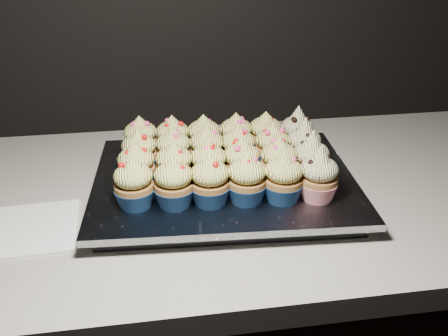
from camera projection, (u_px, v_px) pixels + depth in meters
name	position (u px, v px, depth m)	size (l,w,h in m)	color
worktop	(256.00, 194.00, 0.93)	(2.44, 0.64, 0.04)	beige
napkin	(29.00, 229.00, 0.79)	(0.15, 0.15, 0.00)	white
baking_tray	(224.00, 188.00, 0.89)	(0.42, 0.32, 0.02)	black
foil_lining	(224.00, 179.00, 0.88)	(0.45, 0.35, 0.01)	silver
cupcake_0	(134.00, 185.00, 0.77)	(0.06, 0.06, 0.08)	navy
cupcake_1	(174.00, 184.00, 0.77)	(0.06, 0.06, 0.08)	navy
cupcake_2	(210.00, 182.00, 0.78)	(0.06, 0.06, 0.08)	navy
cupcake_3	(247.00, 180.00, 0.78)	(0.06, 0.06, 0.08)	navy
cupcake_4	(283.00, 179.00, 0.79)	(0.06, 0.06, 0.08)	navy
cupcake_5	(319.00, 176.00, 0.79)	(0.06, 0.06, 0.10)	red
cupcake_6	(136.00, 168.00, 0.82)	(0.06, 0.06, 0.08)	navy
cupcake_7	(174.00, 167.00, 0.82)	(0.06, 0.06, 0.08)	navy
cupcake_8	(209.00, 165.00, 0.83)	(0.06, 0.06, 0.08)	navy
cupcake_9	(241.00, 163.00, 0.84)	(0.06, 0.06, 0.08)	navy
cupcake_10	(278.00, 162.00, 0.84)	(0.06, 0.06, 0.08)	navy
cupcake_11	(311.00, 160.00, 0.84)	(0.06, 0.06, 0.10)	red
cupcake_12	(139.00, 153.00, 0.87)	(0.06, 0.06, 0.08)	navy
cupcake_13	(174.00, 151.00, 0.88)	(0.06, 0.06, 0.08)	navy
cupcake_14	(207.00, 150.00, 0.89)	(0.06, 0.06, 0.08)	navy
cupcake_15	(238.00, 149.00, 0.89)	(0.06, 0.06, 0.08)	navy
cupcake_16	(272.00, 147.00, 0.89)	(0.06, 0.06, 0.08)	navy
cupcake_17	(304.00, 146.00, 0.89)	(0.06, 0.06, 0.10)	red
cupcake_18	(141.00, 139.00, 0.93)	(0.06, 0.06, 0.08)	navy
cupcake_19	(173.00, 139.00, 0.93)	(0.06, 0.06, 0.08)	navy
cupcake_20	(204.00, 138.00, 0.93)	(0.06, 0.06, 0.08)	navy
cupcake_21	(236.00, 136.00, 0.94)	(0.06, 0.06, 0.08)	navy
cupcake_22	(265.00, 135.00, 0.95)	(0.06, 0.06, 0.08)	navy
cupcake_23	(297.00, 133.00, 0.95)	(0.06, 0.06, 0.10)	red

